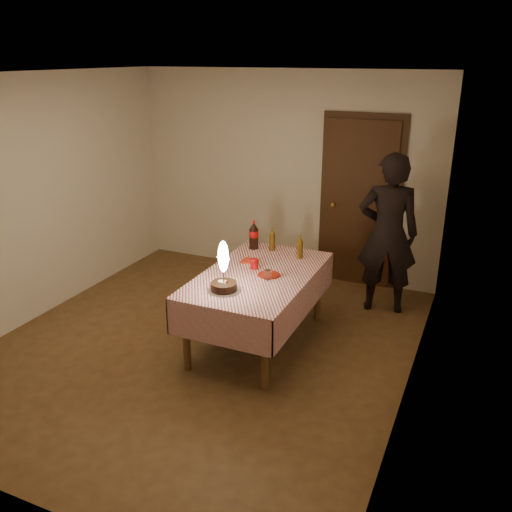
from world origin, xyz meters
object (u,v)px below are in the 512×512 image
at_px(amber_bottle_left, 272,240).
at_px(photographer, 388,234).
at_px(cola_bottle, 254,235).
at_px(amber_bottle_right, 300,247).
at_px(red_plate, 269,275).
at_px(red_cup, 254,264).
at_px(birthday_cake, 224,276).
at_px(clear_cup, 268,275).
at_px(dining_table, 258,283).

distance_m(amber_bottle_left, photographer, 1.28).
xyz_separation_m(cola_bottle, amber_bottle_right, (0.56, -0.08, -0.03)).
relative_size(red_plate, cola_bottle, 0.69).
height_order(red_cup, amber_bottle_left, amber_bottle_left).
height_order(red_cup, amber_bottle_right, amber_bottle_right).
bearing_deg(birthday_cake, clear_cup, 57.27).
bearing_deg(clear_cup, birthday_cake, -122.73).
height_order(amber_bottle_left, amber_bottle_right, same).
distance_m(amber_bottle_left, amber_bottle_right, 0.37).
xyz_separation_m(amber_bottle_right, photographer, (0.77, 0.71, 0.04)).
bearing_deg(amber_bottle_right, photographer, 42.94).
height_order(dining_table, cola_bottle, cola_bottle).
height_order(red_plate, photographer, photographer).
relative_size(red_plate, red_cup, 2.20).
bearing_deg(red_plate, photographer, 55.40).
xyz_separation_m(red_cup, clear_cup, (0.23, -0.19, -0.01)).
xyz_separation_m(red_plate, amber_bottle_right, (0.11, 0.56, 0.11)).
height_order(amber_bottle_right, photographer, photographer).
bearing_deg(amber_bottle_left, birthday_cake, -89.57).
height_order(dining_table, birthday_cake, birthday_cake).
distance_m(red_plate, amber_bottle_left, 0.72).
xyz_separation_m(birthday_cake, cola_bottle, (-0.21, 1.14, 0.02)).
distance_m(red_plate, red_cup, 0.23).
height_order(red_plate, red_cup, red_cup).
relative_size(birthday_cake, cola_bottle, 1.49).
relative_size(red_cup, clear_cup, 1.11).
distance_m(birthday_cake, cola_bottle, 1.16).
height_order(dining_table, amber_bottle_left, amber_bottle_left).
bearing_deg(birthday_cake, red_plate, 64.69).
xyz_separation_m(dining_table, red_plate, (0.11, 0.00, 0.10)).
bearing_deg(red_plate, cola_bottle, 125.04).
bearing_deg(cola_bottle, amber_bottle_right, -8.00).
bearing_deg(amber_bottle_right, cola_bottle, 172.00).
relative_size(dining_table, amber_bottle_left, 6.75).
xyz_separation_m(red_cup, amber_bottle_right, (0.32, 0.46, 0.07)).
bearing_deg(photographer, red_plate, -124.60).
bearing_deg(amber_bottle_right, dining_table, -111.93).
bearing_deg(clear_cup, photographer, 57.99).
height_order(birthday_cake, cola_bottle, birthday_cake).
bearing_deg(clear_cup, dining_table, 148.08).
relative_size(clear_cup, amber_bottle_left, 0.35).
bearing_deg(birthday_cake, amber_bottle_right, 71.81).
relative_size(birthday_cake, photographer, 0.26).
xyz_separation_m(birthday_cake, amber_bottle_right, (0.35, 1.06, -0.02)).
distance_m(red_plate, amber_bottle_right, 0.58).
xyz_separation_m(dining_table, photographer, (0.99, 1.28, 0.26)).
xyz_separation_m(dining_table, red_cup, (-0.09, 0.10, 0.15)).
xyz_separation_m(red_cup, photographer, (1.08, 1.17, 0.10)).
bearing_deg(amber_bottle_right, red_cup, -124.49).
relative_size(birthday_cake, red_plate, 2.15).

